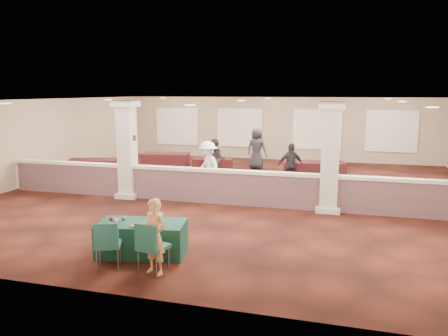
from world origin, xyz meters
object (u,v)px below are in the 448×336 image
(near_table, at_px, (142,238))
(attendee_d, at_px, (257,149))
(attendee_a, at_px, (216,160))
(far_table_back_center, at_px, (213,166))
(conf_chair_side, at_px, (107,241))
(attendee_c, at_px, (290,165))
(attendee_b, at_px, (208,167))
(far_table_back_right, at_px, (321,171))
(woman, at_px, (154,237))
(conf_chair_main, at_px, (150,244))
(far_table_front_left, at_px, (92,169))
(far_table_front_center, at_px, (307,171))
(far_table_back_left, at_px, (166,162))
(far_table_front_right, at_px, (320,171))

(near_table, relative_size, attendee_d, 1.00)
(attendee_a, bearing_deg, far_table_back_center, 101.39)
(conf_chair_side, xyz_separation_m, attendee_c, (2.52, 8.56, 0.23))
(near_table, bearing_deg, attendee_b, 84.14)
(far_table_back_right, bearing_deg, woman, -103.98)
(far_table_back_center, distance_m, attendee_a, 1.43)
(conf_chair_side, height_order, woman, woman)
(conf_chair_side, xyz_separation_m, attendee_d, (0.56, 11.98, 0.35))
(conf_chair_main, xyz_separation_m, far_table_front_left, (-6.38, 8.09, -0.22))
(near_table, xyz_separation_m, conf_chair_main, (0.61, -0.87, 0.25))
(conf_chair_main, distance_m, far_table_front_center, 10.17)
(conf_chair_side, relative_size, far_table_back_left, 0.50)
(near_table, relative_size, attendee_c, 1.14)
(far_table_front_left, relative_size, far_table_front_right, 1.00)
(far_table_front_left, xyz_separation_m, far_table_back_right, (9.00, 2.11, -0.02))
(conf_chair_main, xyz_separation_m, far_table_back_center, (-1.88, 10.20, -0.26))
(far_table_front_left, height_order, far_table_back_center, far_table_front_left)
(far_table_back_left, bearing_deg, attendee_d, 22.64)
(far_table_front_center, height_order, attendee_d, attendee_d)
(far_table_front_right, relative_size, attendee_a, 1.14)
(conf_chair_side, distance_m, attendee_c, 8.93)
(far_table_front_center, relative_size, attendee_c, 1.14)
(conf_chair_main, xyz_separation_m, woman, (0.09, 0.01, 0.14))
(far_table_front_center, height_order, far_table_front_right, far_table_front_right)
(conf_chair_main, xyz_separation_m, far_table_front_center, (2.12, 9.94, -0.22))
(far_table_front_center, relative_size, far_table_back_center, 1.11)
(far_table_front_right, bearing_deg, far_table_back_right, 90.00)
(attendee_a, bearing_deg, conf_chair_side, -97.41)
(far_table_front_right, relative_size, attendee_d, 1.01)
(far_table_front_right, height_order, attendee_b, attendee_b)
(far_table_back_right, bearing_deg, far_table_back_left, 178.69)
(far_table_front_left, height_order, attendee_c, attendee_c)
(woman, xyz_separation_m, far_table_back_right, (2.54, 10.19, -0.38))
(woman, xyz_separation_m, far_table_front_right, (2.54, 9.99, -0.37))
(conf_chair_side, relative_size, far_table_back_right, 0.55)
(far_table_back_left, bearing_deg, conf_chair_main, -68.41)
(far_table_back_center, bearing_deg, far_table_front_left, -154.93)
(woman, distance_m, attendee_a, 9.06)
(conf_chair_side, height_order, far_table_back_center, conf_chair_side)
(conf_chair_side, bearing_deg, attendee_a, 69.94)
(far_table_front_right, distance_m, far_table_back_center, 4.50)
(attendee_a, bearing_deg, attendee_b, -91.47)
(near_table, bearing_deg, woman, -61.22)
(far_table_front_left, distance_m, far_table_back_left, 3.21)
(attendee_a, xyz_separation_m, attendee_d, (1.04, 2.97, 0.11))
(attendee_d, bearing_deg, near_table, 98.64)
(near_table, relative_size, far_table_front_center, 1.00)
(conf_chair_main, relative_size, attendee_a, 0.62)
(far_table_back_left, height_order, attendee_b, attendee_b)
(attendee_c, xyz_separation_m, attendee_d, (-1.96, 3.42, 0.11))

